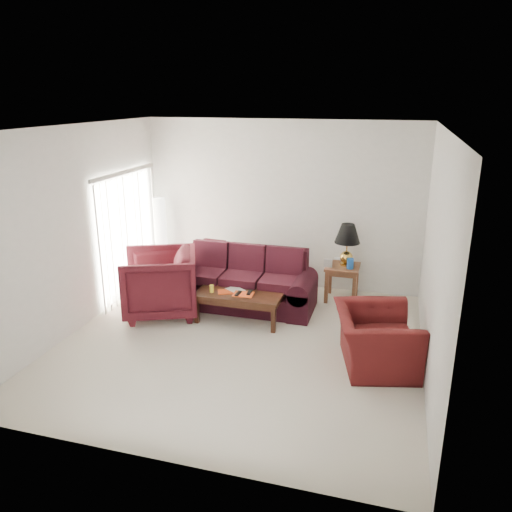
{
  "coord_description": "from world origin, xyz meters",
  "views": [
    {
      "loc": [
        1.97,
        -6.1,
        3.39
      ],
      "look_at": [
        0.0,
        0.85,
        1.05
      ],
      "focal_mm": 35.0,
      "sensor_mm": 36.0,
      "label": 1
    }
  ],
  "objects_px": {
    "armchair_left": "(160,283)",
    "coffee_table": "(240,306)",
    "armchair_right": "(375,339)",
    "sofa": "(244,279)",
    "end_table": "(342,283)",
    "floor_lamp": "(161,239)"
  },
  "relations": [
    {
      "from": "armchair_left",
      "to": "armchair_right",
      "type": "relative_size",
      "value": 1.0
    },
    {
      "from": "floor_lamp",
      "to": "armchair_right",
      "type": "xyz_separation_m",
      "value": [
        4.12,
        -2.22,
        -0.42
      ]
    },
    {
      "from": "sofa",
      "to": "coffee_table",
      "type": "height_order",
      "value": "sofa"
    },
    {
      "from": "floor_lamp",
      "to": "end_table",
      "type": "bearing_deg",
      "value": -1.92
    },
    {
      "from": "armchair_left",
      "to": "end_table",
      "type": "bearing_deg",
      "value": 93.74
    },
    {
      "from": "armchair_left",
      "to": "coffee_table",
      "type": "relative_size",
      "value": 0.86
    },
    {
      "from": "sofa",
      "to": "end_table",
      "type": "relative_size",
      "value": 3.79
    },
    {
      "from": "end_table",
      "to": "armchair_left",
      "type": "relative_size",
      "value": 0.53
    },
    {
      "from": "end_table",
      "to": "armchair_left",
      "type": "distance_m",
      "value": 3.08
    },
    {
      "from": "end_table",
      "to": "armchair_right",
      "type": "relative_size",
      "value": 0.54
    },
    {
      "from": "floor_lamp",
      "to": "armchair_right",
      "type": "distance_m",
      "value": 4.7
    },
    {
      "from": "sofa",
      "to": "armchair_left",
      "type": "relative_size",
      "value": 2.03
    },
    {
      "from": "sofa",
      "to": "armchair_left",
      "type": "xyz_separation_m",
      "value": [
        -1.2,
        -0.64,
        0.05
      ]
    },
    {
      "from": "floor_lamp",
      "to": "armchair_left",
      "type": "relative_size",
      "value": 1.38
    },
    {
      "from": "end_table",
      "to": "armchair_left",
      "type": "height_order",
      "value": "armchair_left"
    },
    {
      "from": "end_table",
      "to": "coffee_table",
      "type": "relative_size",
      "value": 0.46
    },
    {
      "from": "armchair_right",
      "to": "coffee_table",
      "type": "xyz_separation_m",
      "value": [
        -2.11,
        0.83,
        -0.14
      ]
    },
    {
      "from": "end_table",
      "to": "coffee_table",
      "type": "distance_m",
      "value": 1.93
    },
    {
      "from": "armchair_right",
      "to": "sofa",
      "type": "bearing_deg",
      "value": 44.65
    },
    {
      "from": "coffee_table",
      "to": "end_table",
      "type": "bearing_deg",
      "value": 29.87
    },
    {
      "from": "end_table",
      "to": "armchair_right",
      "type": "distance_m",
      "value": 2.21
    },
    {
      "from": "sofa",
      "to": "floor_lamp",
      "type": "relative_size",
      "value": 1.47
    }
  ]
}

